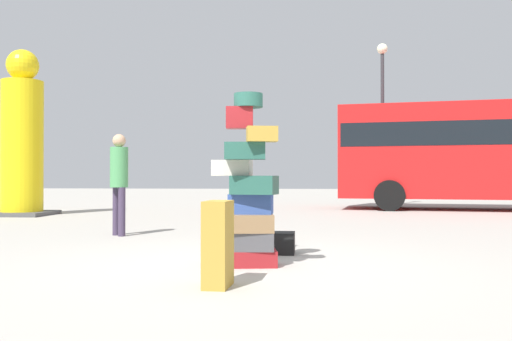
% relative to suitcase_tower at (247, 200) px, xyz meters
% --- Properties ---
extents(ground_plane, '(80.00, 80.00, 0.00)m').
position_rel_suitcase_tower_xyz_m(ground_plane, '(-0.07, -0.01, -0.73)').
color(ground_plane, '#ADA89E').
extents(suitcase_tower, '(0.77, 0.65, 1.92)m').
position_rel_suitcase_tower_xyz_m(suitcase_tower, '(0.00, 0.00, 0.00)').
color(suitcase_tower, maroon).
rests_on(suitcase_tower, ground).
extents(suitcase_teal_right_side, '(0.59, 0.49, 0.22)m').
position_rel_suitcase_tower_xyz_m(suitcase_teal_right_side, '(-0.15, 2.42, -0.62)').
color(suitcase_teal_right_side, '#26594C').
rests_on(suitcase_teal_right_side, ground).
extents(suitcase_tan_upright_blue, '(0.24, 0.41, 0.77)m').
position_rel_suitcase_tower_xyz_m(suitcase_tan_upright_blue, '(-0.14, -1.17, -0.34)').
color(suitcase_tan_upright_blue, '#B28C33').
rests_on(suitcase_tan_upright_blue, ground).
extents(suitcase_black_foreground_far, '(0.80, 0.36, 0.28)m').
position_rel_suitcase_tower_xyz_m(suitcase_black_foreground_far, '(0.11, 1.00, -0.59)').
color(suitcase_black_foreground_far, black).
rests_on(suitcase_black_foreground_far, ground).
extents(suitcase_charcoal_white_trunk, '(0.74, 0.54, 0.19)m').
position_rel_suitcase_tower_xyz_m(suitcase_charcoal_white_trunk, '(0.10, 1.66, -0.64)').
color(suitcase_charcoal_white_trunk, '#4C4C51').
rests_on(suitcase_charcoal_white_trunk, ground).
extents(person_bearded_onlooker, '(0.30, 0.30, 1.71)m').
position_rel_suitcase_tower_xyz_m(person_bearded_onlooker, '(-2.48, 2.94, 0.29)').
color(person_bearded_onlooker, '#3F334C').
rests_on(person_bearded_onlooker, ground).
extents(yellow_dummy_statue, '(1.46, 1.46, 4.29)m').
position_rel_suitcase_tower_xyz_m(yellow_dummy_statue, '(-6.62, 7.52, 1.18)').
color(yellow_dummy_statue, yellow).
rests_on(yellow_dummy_statue, ground).
extents(parked_bus, '(8.88, 3.89, 3.15)m').
position_rel_suitcase_tower_xyz_m(parked_bus, '(6.07, 10.93, 1.10)').
color(parked_bus, red).
rests_on(parked_bus, ground).
extents(lamp_post, '(0.36, 0.36, 5.51)m').
position_rel_suitcase_tower_xyz_m(lamp_post, '(3.28, 12.78, 2.92)').
color(lamp_post, '#333338').
rests_on(lamp_post, ground).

